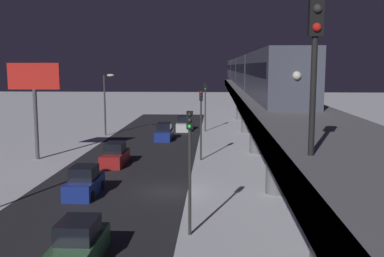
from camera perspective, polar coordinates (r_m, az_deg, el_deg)
ground_plane at (r=31.41m, az=-3.15°, el=-8.01°), size 240.00×240.00×0.00m
avenue_asphalt at (r=32.09m, az=-10.52°, el=-7.78°), size 11.00×99.80×0.01m
elevated_railway at (r=30.49m, az=10.65°, el=1.71°), size 5.00×99.80×6.27m
subway_train at (r=60.57m, az=6.93°, el=7.33°), size 2.94×74.07×3.40m
rail_signal at (r=12.12m, az=15.30°, el=9.43°), size 0.36×0.41×4.00m
sedan_blue at (r=31.30m, az=-13.50°, el=-6.79°), size 1.91×4.18×1.97m
sedan_red at (r=40.18m, az=-9.74°, el=-3.41°), size 1.80×4.55×1.97m
sedan_white at (r=60.61m, az=-1.05°, el=0.51°), size 1.80×4.43×1.97m
sedan_green at (r=20.98m, az=-14.19°, el=-14.21°), size 1.80×4.38×1.97m
sedan_blue_2 at (r=53.20m, az=-3.55°, el=-0.54°), size 1.80×4.61×1.97m
traffic_light_near at (r=22.59m, az=-0.29°, el=-3.35°), size 0.32×0.44×6.40m
traffic_light_mid at (r=40.99m, az=1.15°, el=1.73°), size 0.32×0.44×6.40m
traffic_light_far at (r=59.51m, az=1.70°, el=3.66°), size 0.32×0.44×6.40m
commercial_billboard at (r=43.68m, az=-19.38°, el=5.13°), size 4.80×0.36×8.90m
street_lamp_far at (r=56.77m, az=-10.81°, el=3.94°), size 1.35×0.44×7.65m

